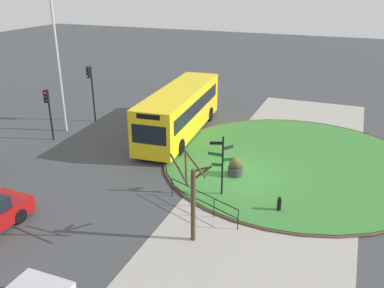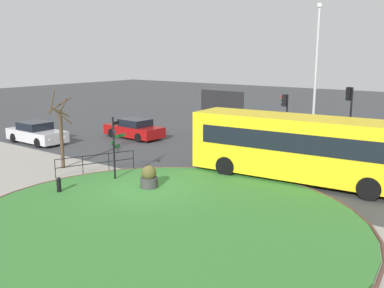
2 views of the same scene
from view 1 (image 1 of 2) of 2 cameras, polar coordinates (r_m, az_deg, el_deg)
The scene contains 14 objects.
ground at distance 22.20m, azimuth 6.59°, elevation -4.51°, with size 120.00×120.00×0.00m, color #3D3F42.
sidewalk_paving at distance 21.82m, azimuth 11.78°, elevation -5.32°, with size 32.00×7.91×0.02m, color #9E998E.
grass_island at distance 24.39m, azimuth 13.83°, elevation -2.38°, with size 14.64×14.64×0.10m, color #387A33.
grass_kerb_ring at distance 24.39m, azimuth 13.83°, elevation -2.37°, with size 14.95×14.95×0.11m, color brown.
signpost_directional at distance 19.52m, azimuth 4.11°, elevation -2.44°, with size 0.76×1.17×3.10m.
bollard_foreground at distance 19.18m, azimuth 11.93°, elevation -8.12°, with size 0.20×0.20×0.75m.
railing_grass_edge at distance 18.65m, azimuth 1.48°, elevation -7.65°, with size 1.63×3.78×0.97m.
bus_yellow at distance 27.47m, azimuth -1.68°, elevation 4.65°, with size 10.66×3.29×3.08m.
car_far_lane at distance 36.63m, azimuth -0.09°, elevation 7.47°, with size 4.50×1.93×1.40m.
traffic_light_near at distance 27.58m, azimuth -19.26°, elevation 5.25°, with size 0.48×0.32×3.37m.
traffic_light_far at distance 30.47m, azimuth -13.82°, elevation 8.30°, with size 0.48×0.32×4.05m.
lamppost_tall at distance 28.63m, azimuth -17.96°, elevation 10.75°, with size 0.32×0.32×8.96m.
planter_near_signpost at distance 21.97m, azimuth 5.98°, elevation -3.31°, with size 0.79×0.79×1.10m.
street_tree_bare at distance 16.06m, azimuth 0.12°, elevation -7.16°, with size 1.63×1.62×4.14m.
Camera 1 is at (-19.25, -4.99, 9.87)m, focal length 38.71 mm.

